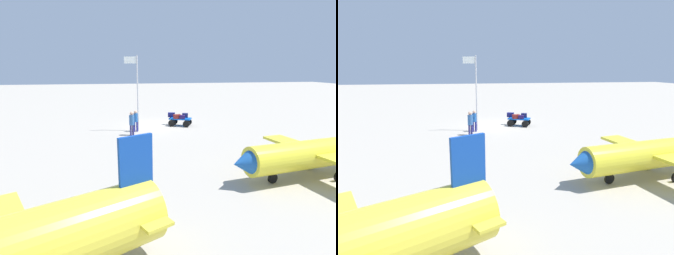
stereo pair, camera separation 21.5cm
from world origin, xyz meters
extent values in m
plane|color=#AEA597|center=(0.00, 0.00, 0.00)|extent=(120.00, 120.00, 0.00)
cube|color=blue|center=(-2.01, 0.50, 0.61)|extent=(1.97, 1.57, 0.10)
cube|color=blue|center=(-1.26, 0.14, 0.61)|extent=(0.44, 0.81, 0.10)
cylinder|color=black|center=(-1.25, 0.66, 0.28)|extent=(0.55, 0.35, 0.56)
cylinder|color=black|center=(-1.66, -0.19, 0.28)|extent=(0.55, 0.35, 0.56)
cylinder|color=black|center=(-2.36, 1.19, 0.28)|extent=(0.55, 0.35, 0.56)
cylinder|color=black|center=(-2.76, 0.34, 0.28)|extent=(0.55, 0.35, 0.56)
cube|color=navy|center=(-2.45, 0.36, 0.84)|extent=(0.55, 0.46, 0.36)
cube|color=navy|center=(-1.39, -0.11, 0.84)|extent=(0.65, 0.48, 0.37)
cube|color=#211450|center=(-2.10, 0.83, 0.80)|extent=(0.53, 0.49, 0.28)
cube|color=maroon|center=(-1.71, 0.68, 0.82)|extent=(0.64, 0.49, 0.33)
cylinder|color=navy|center=(1.66, 2.01, 0.38)|extent=(0.14, 0.14, 0.76)
cylinder|color=navy|center=(1.86, 2.00, 0.38)|extent=(0.14, 0.14, 0.76)
cylinder|color=#215CAF|center=(1.76, 2.01, 1.07)|extent=(0.33, 0.33, 0.63)
sphere|color=tan|center=(1.76, 2.01, 1.50)|extent=(0.23, 0.23, 0.23)
cylinder|color=navy|center=(2.01, 3.06, 0.38)|extent=(0.14, 0.14, 0.76)
cylinder|color=navy|center=(2.18, 3.17, 0.38)|extent=(0.14, 0.14, 0.76)
cylinder|color=#3261A2|center=(2.09, 3.11, 1.11)|extent=(0.51, 0.51, 0.69)
sphere|color=tan|center=(2.09, 3.11, 1.58)|extent=(0.26, 0.26, 0.26)
cylinder|color=yellow|center=(-5.38, 12.25, 1.07)|extent=(6.75, 2.33, 1.26)
cone|color=#1A53A2|center=(-1.82, 12.85, 1.07)|extent=(1.07, 1.26, 1.13)
cube|color=yellow|center=(-5.38, 12.25, 1.19)|extent=(1.99, 5.60, 0.12)
cylinder|color=black|center=(-3.29, 12.60, 0.22)|extent=(0.45, 0.17, 0.44)
cylinder|color=black|center=(-5.91, 11.38, 0.22)|extent=(0.45, 0.17, 0.44)
cube|color=yellow|center=(5.18, 17.45, 1.38)|extent=(3.24, 5.11, 0.12)
cube|color=#1342A4|center=(2.60, 16.20, 2.55)|extent=(0.85, 0.48, 1.30)
cube|color=yellow|center=(2.60, 16.20, 1.32)|extent=(1.59, 2.28, 0.08)
cylinder|color=silver|center=(1.53, 1.69, 2.81)|extent=(0.10, 0.10, 5.62)
cube|color=white|center=(2.03, 1.69, 5.28)|extent=(0.89, 0.03, 0.49)
camera|label=1|loc=(2.96, 22.61, 4.79)|focal=29.80mm
camera|label=2|loc=(2.74, 22.65, 4.79)|focal=29.80mm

